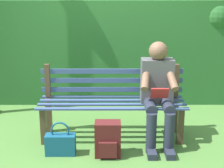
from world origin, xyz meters
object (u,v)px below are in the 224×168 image
(park_bench, at_px, (112,100))
(person_seated, at_px, (158,91))
(handbag, at_px, (61,144))
(backpack, at_px, (108,139))

(park_bench, xyz_separation_m, person_seated, (-0.54, 0.18, 0.18))
(park_bench, bearing_deg, handbag, 42.14)
(person_seated, height_order, handbag, person_seated)
(person_seated, bearing_deg, handbag, 17.00)
(park_bench, xyz_separation_m, backpack, (0.05, 0.55, -0.26))
(backpack, bearing_deg, handbag, -3.29)
(handbag, bearing_deg, backpack, 176.71)
(park_bench, distance_m, backpack, 0.61)
(handbag, bearing_deg, person_seated, -163.00)
(person_seated, distance_m, backpack, 0.82)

